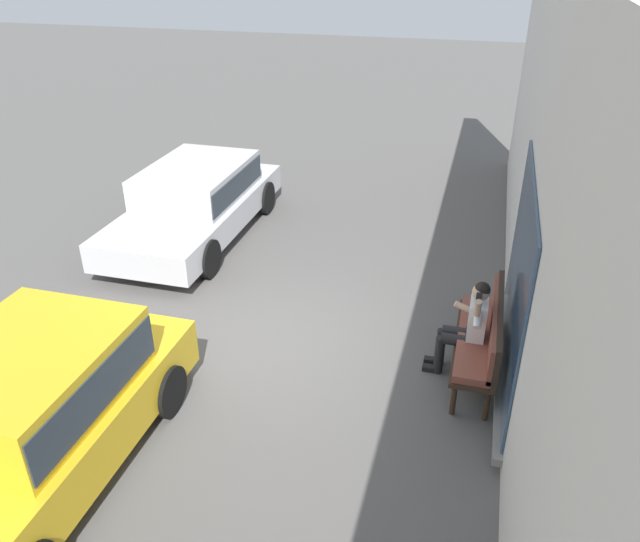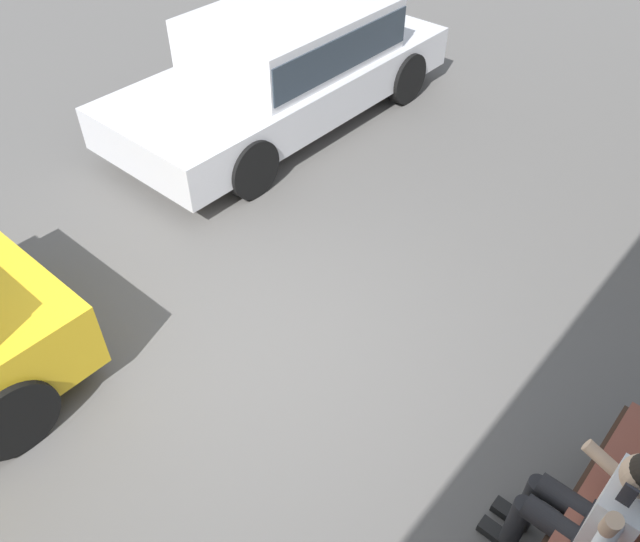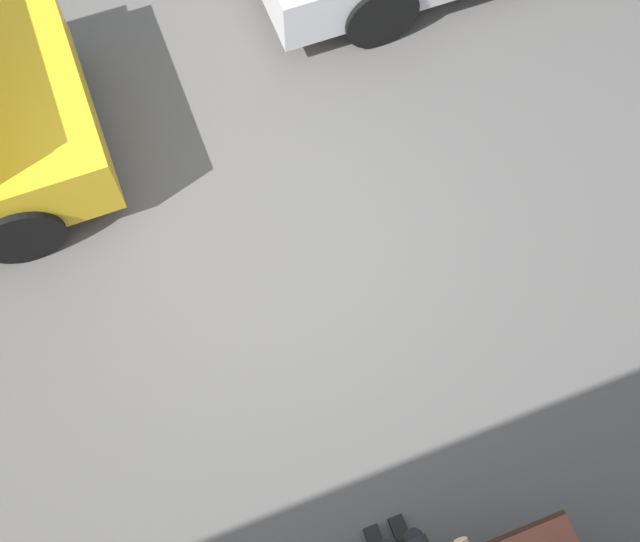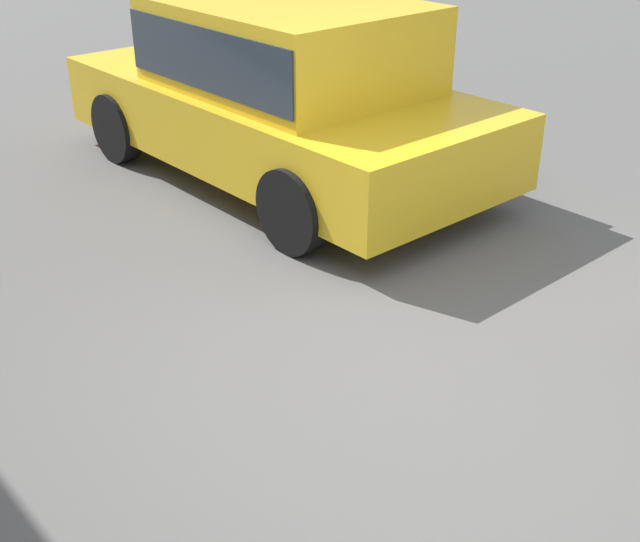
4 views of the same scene
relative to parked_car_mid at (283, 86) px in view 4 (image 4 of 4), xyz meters
name	(u,v)px [view 4 (image 4 of 4)]	position (x,y,z in m)	size (l,w,h in m)	color
ground_plane	(395,395)	(-2.90, 1.60, -0.82)	(60.00, 60.00, 0.00)	#565451
parked_car_mid	(283,86)	(0.00, 0.00, 0.00)	(4.12, 1.96, 1.52)	gold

